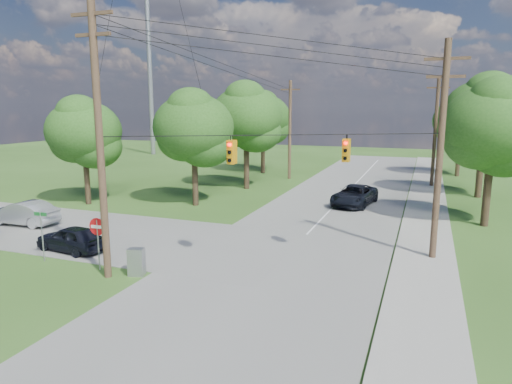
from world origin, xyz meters
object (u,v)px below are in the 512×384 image
at_px(pole_north_e, 435,132).
at_px(pole_sw, 99,136).
at_px(car_cross_dark, 71,238).
at_px(control_cabinet, 136,262).
at_px(pole_north_w, 290,129).
at_px(car_cross_silver, 23,213).
at_px(car_main_north, 354,195).
at_px(pole_ne, 440,149).
at_px(do_not_enter_sign, 97,232).

bearing_deg(pole_north_e, pole_sw, -114.52).
bearing_deg(car_cross_dark, control_cabinet, 78.16).
distance_m(pole_north_w, car_cross_silver, 26.63).
distance_m(car_cross_dark, car_main_north, 20.45).
relative_size(pole_ne, car_cross_dark, 2.65).
bearing_deg(car_cross_silver, car_main_north, 123.54).
height_order(pole_ne, pole_north_w, pole_ne).
relative_size(pole_north_e, car_cross_dark, 2.52).
distance_m(pole_north_e, control_cabinet, 31.86).
bearing_deg(pole_north_w, car_cross_dark, -97.70).
relative_size(car_cross_dark, car_cross_silver, 0.86).
bearing_deg(car_cross_silver, control_cabinet, 65.93).
height_order(pole_north_w, do_not_enter_sign, pole_north_w).
xyz_separation_m(pole_north_w, control_cabinet, (1.50, -29.00, -4.50)).
relative_size(pole_sw, do_not_enter_sign, 4.86).
height_order(pole_north_w, car_main_north, pole_north_w).
bearing_deg(car_main_north, car_cross_silver, -136.41).
height_order(car_cross_dark, do_not_enter_sign, do_not_enter_sign).
bearing_deg(car_cross_dark, pole_north_w, 178.60).
bearing_deg(car_cross_silver, pole_sw, 61.34).
bearing_deg(pole_ne, car_main_north, 116.27).
relative_size(pole_ne, pole_north_w, 1.05).
xyz_separation_m(pole_north_e, car_main_north, (-5.54, -10.78, -4.35)).
height_order(pole_north_e, car_cross_dark, pole_north_e).
distance_m(car_cross_silver, car_main_north, 23.05).
relative_size(car_main_north, control_cabinet, 4.34).
distance_m(pole_sw, car_cross_silver, 13.31).
height_order(pole_sw, do_not_enter_sign, pole_sw).
distance_m(pole_ne, car_cross_dark, 18.98).
distance_m(pole_sw, pole_north_w, 29.62).
bearing_deg(car_cross_silver, pole_north_w, 154.78).
relative_size(pole_north_e, car_main_north, 1.84).
distance_m(pole_sw, pole_ne, 15.51).
distance_m(car_main_north, control_cabinet, 19.47).
bearing_deg(car_main_north, do_not_enter_sign, -107.80).
height_order(pole_sw, pole_ne, pole_sw).
bearing_deg(pole_north_e, control_cabinet, -113.15).
xyz_separation_m(pole_ne, control_cabinet, (-12.40, -7.00, -4.84)).
xyz_separation_m(pole_north_e, car_cross_dark, (-17.59, -27.30, -4.42)).
height_order(pole_ne, car_main_north, pole_ne).
relative_size(car_main_north, do_not_enter_sign, 2.20).
distance_m(pole_ne, pole_north_e, 22.00).
relative_size(control_cabinet, do_not_enter_sign, 0.51).
xyz_separation_m(car_main_north, do_not_enter_sign, (-8.90, -18.22, 1.01)).
height_order(pole_north_e, car_cross_silver, pole_north_e).
bearing_deg(pole_sw, pole_ne, 29.38).
bearing_deg(car_main_north, car_cross_dark, -117.87).
bearing_deg(pole_north_e, do_not_enter_sign, -116.47).
bearing_deg(pole_sw, control_cabinet, 28.61).
height_order(car_cross_dark, control_cabinet, car_cross_dark).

